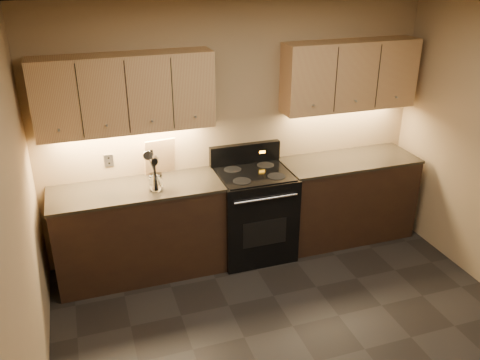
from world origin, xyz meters
name	(u,v)px	position (x,y,z in m)	size (l,w,h in m)	color
ceiling	(343,20)	(0.00, 0.00, 2.60)	(4.00, 4.00, 0.00)	silver
wall_back	(236,129)	(0.00, 2.00, 1.30)	(4.00, 0.04, 2.60)	#9D845C
wall_left	(13,271)	(-2.00, 0.00, 1.30)	(0.04, 4.00, 2.60)	#9D845C
counter_left	(140,231)	(-1.10, 1.70, 0.47)	(1.62, 0.62, 0.93)	black
counter_right	(346,198)	(1.18, 1.70, 0.47)	(1.46, 0.62, 0.93)	black
stove	(253,212)	(0.08, 1.68, 0.48)	(0.76, 0.68, 1.14)	black
upper_cab_left	(125,93)	(-1.10, 1.85, 1.80)	(1.60, 0.30, 0.70)	tan
upper_cab_right	(350,75)	(1.18, 1.85, 1.80)	(1.44, 0.30, 0.70)	tan
outlet_plate	(109,161)	(-1.30, 1.99, 1.12)	(0.09, 0.01, 0.12)	#B2B5BA
utensil_crock	(156,183)	(-0.92, 1.60, 1.00)	(0.14, 0.14, 0.16)	white
cutting_board	(160,157)	(-0.81, 1.95, 1.12)	(0.30, 0.02, 0.38)	#D7B474
wooden_spoon	(153,173)	(-0.95, 1.58, 1.10)	(0.06, 0.06, 0.32)	#D7B474
black_spoon	(155,170)	(-0.92, 1.62, 1.12)	(0.06, 0.06, 0.35)	black
black_turner	(156,171)	(-0.92, 1.57, 1.14)	(0.08, 0.08, 0.38)	black
steel_skimmer	(159,169)	(-0.88, 1.59, 1.14)	(0.09, 0.09, 0.38)	silver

